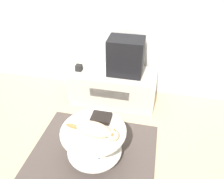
# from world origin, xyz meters

# --- Properties ---
(ground_plane) EXTENTS (12.00, 12.00, 0.00)m
(ground_plane) POSITION_xyz_m (0.00, 0.00, 0.00)
(ground_plane) COLOR tan
(wall_back) EXTENTS (8.00, 0.05, 2.60)m
(wall_back) POSITION_xyz_m (0.00, 1.52, 1.30)
(wall_back) COLOR silver
(wall_back) RESTS_ON ground_plane
(rug) EXTENTS (1.51, 1.26, 0.02)m
(rug) POSITION_xyz_m (0.00, 0.00, 0.01)
(rug) COLOR #4C423D
(rug) RESTS_ON ground_plane
(tv_stand) EXTENTS (1.31, 0.59, 0.51)m
(tv_stand) POSITION_xyz_m (0.01, 1.15, 0.25)
(tv_stand) COLOR beige
(tv_stand) RESTS_ON ground_plane
(tv) EXTENTS (0.50, 0.36, 0.54)m
(tv) POSITION_xyz_m (0.18, 1.17, 0.78)
(tv) COLOR black
(tv) RESTS_ON tv_stand
(speaker) EXTENTS (0.09, 0.09, 0.09)m
(speaker) POSITION_xyz_m (-0.52, 1.09, 0.55)
(speaker) COLOR black
(speaker) RESTS_ON tv_stand
(mug) EXTENTS (0.09, 0.09, 0.10)m
(mug) POSITION_xyz_m (0.58, 1.01, 0.56)
(mug) COLOR white
(mug) RESTS_ON tv_stand
(coffee_table) EXTENTS (0.72, 0.72, 0.45)m
(coffee_table) POSITION_xyz_m (0.04, -0.03, 0.31)
(coffee_table) COLOR #B2B2B7
(coffee_table) RESTS_ON rug
(dvd_box) EXTENTS (0.22, 0.18, 0.05)m
(dvd_box) POSITION_xyz_m (0.08, 0.15, 0.50)
(dvd_box) COLOR black
(dvd_box) RESTS_ON coffee_table
(cat) EXTENTS (0.61, 0.23, 0.15)m
(cat) POSITION_xyz_m (0.08, -0.09, 0.54)
(cat) COLOR beige
(cat) RESTS_ON coffee_table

